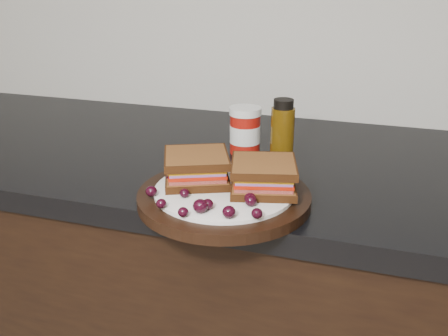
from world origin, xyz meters
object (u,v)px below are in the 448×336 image
(plate, at_px, (224,197))
(oil_bottle, at_px, (282,131))
(sandwich_left, at_px, (197,168))
(condiment_jar, at_px, (245,130))

(plate, bearing_deg, oil_bottle, 75.83)
(sandwich_left, relative_size, condiment_jar, 1.09)
(plate, distance_m, condiment_jar, 0.24)
(condiment_jar, relative_size, oil_bottle, 0.76)
(condiment_jar, bearing_deg, oil_bottle, -21.33)
(sandwich_left, bearing_deg, oil_bottle, 37.70)
(sandwich_left, relative_size, oil_bottle, 0.83)
(plate, height_order, oil_bottle, oil_bottle)
(condiment_jar, bearing_deg, sandwich_left, -95.73)
(condiment_jar, bearing_deg, plate, -82.66)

